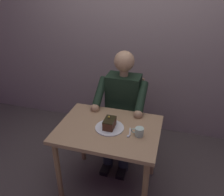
% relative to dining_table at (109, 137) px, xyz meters
% --- Properties ---
extents(ground_plane, '(14.00, 14.00, 0.00)m').
position_rel_dining_table_xyz_m(ground_plane, '(0.00, 0.00, -0.61)').
color(ground_plane, '#4D4542').
extents(cafe_rear_panel, '(6.40, 0.12, 3.00)m').
position_rel_dining_table_xyz_m(cafe_rear_panel, '(0.00, -1.21, 0.89)').
color(cafe_rear_panel, gray).
rests_on(cafe_rear_panel, ground).
extents(dining_table, '(0.92, 0.68, 0.71)m').
position_rel_dining_table_xyz_m(dining_table, '(0.00, 0.00, 0.00)').
color(dining_table, '#A2805A').
rests_on(dining_table, ground).
extents(chair, '(0.42, 0.42, 0.90)m').
position_rel_dining_table_xyz_m(chair, '(0.00, -0.65, -0.12)').
color(chair, '#917153').
rests_on(chair, ground).
extents(seated_person, '(0.53, 0.58, 1.26)m').
position_rel_dining_table_xyz_m(seated_person, '(0.00, -0.48, 0.05)').
color(seated_person, black).
rests_on(seated_person, ground).
extents(dessert_plate, '(0.26, 0.26, 0.01)m').
position_rel_dining_table_xyz_m(dessert_plate, '(-0.01, 0.01, 0.10)').
color(dessert_plate, silver).
rests_on(dessert_plate, dining_table).
extents(cake_slice, '(0.09, 0.14, 0.10)m').
position_rel_dining_table_xyz_m(cake_slice, '(-0.01, 0.01, 0.15)').
color(cake_slice, '#4D2B1B').
rests_on(cake_slice, dessert_plate).
extents(coffee_cup, '(0.11, 0.07, 0.08)m').
position_rel_dining_table_xyz_m(coffee_cup, '(-0.28, 0.04, 0.14)').
color(coffee_cup, silver).
rests_on(coffee_cup, dining_table).
extents(dessert_spoon, '(0.03, 0.14, 0.01)m').
position_rel_dining_table_xyz_m(dessert_spoon, '(-0.20, 0.05, 0.10)').
color(dessert_spoon, silver).
rests_on(dessert_spoon, dining_table).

